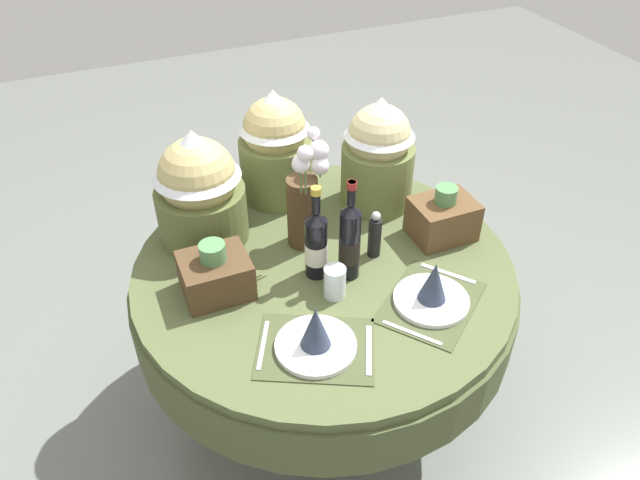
% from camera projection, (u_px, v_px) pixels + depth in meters
% --- Properties ---
extents(ground, '(8.00, 8.00, 0.00)m').
position_uv_depth(ground, '(323.00, 403.00, 2.58)').
color(ground, slate).
extents(dining_table, '(1.32, 1.32, 0.76)m').
position_uv_depth(dining_table, '(324.00, 293.00, 2.19)').
color(dining_table, '#4C5633').
rests_on(dining_table, ground).
extents(place_setting_left, '(0.42, 0.38, 0.16)m').
position_uv_depth(place_setting_left, '(316.00, 337.00, 1.78)').
color(place_setting_left, '#41492B').
rests_on(place_setting_left, dining_table).
extents(place_setting_right, '(0.43, 0.41, 0.16)m').
position_uv_depth(place_setting_right, '(432.00, 292.00, 1.93)').
color(place_setting_right, '#41492B').
rests_on(place_setting_right, dining_table).
extents(flower_vase, '(0.16, 0.20, 0.44)m').
position_uv_depth(flower_vase, '(305.00, 198.00, 2.09)').
color(flower_vase, '#47331E').
rests_on(flower_vase, dining_table).
extents(wine_bottle_left, '(0.08, 0.08, 0.34)m').
position_uv_depth(wine_bottle_left, '(316.00, 244.00, 1.99)').
color(wine_bottle_left, black).
rests_on(wine_bottle_left, dining_table).
extents(wine_bottle_right, '(0.07, 0.07, 0.37)m').
position_uv_depth(wine_bottle_right, '(350.00, 241.00, 1.98)').
color(wine_bottle_right, black).
rests_on(wine_bottle_right, dining_table).
extents(tumbler_near_right, '(0.07, 0.07, 0.11)m').
position_uv_depth(tumbler_near_right, '(335.00, 282.00, 1.95)').
color(tumbler_near_right, silver).
rests_on(tumbler_near_right, dining_table).
extents(pepper_mill, '(0.05, 0.05, 0.18)m').
position_uv_depth(pepper_mill, '(375.00, 235.00, 2.10)').
color(pepper_mill, black).
rests_on(pepper_mill, dining_table).
extents(gift_tub_back_left, '(0.31, 0.31, 0.43)m').
position_uv_depth(gift_tub_back_left, '(198.00, 184.00, 2.09)').
color(gift_tub_back_left, '#566033').
rests_on(gift_tub_back_left, dining_table).
extents(gift_tub_back_centre, '(0.28, 0.28, 0.44)m').
position_uv_depth(gift_tub_back_centre, '(275.00, 142.00, 2.30)').
color(gift_tub_back_centre, olive).
rests_on(gift_tub_back_centre, dining_table).
extents(gift_tub_back_right, '(0.27, 0.27, 0.44)m').
position_uv_depth(gift_tub_back_right, '(378.00, 149.00, 2.26)').
color(gift_tub_back_right, olive).
rests_on(gift_tub_back_right, dining_table).
extents(woven_basket_side_left, '(0.21, 0.18, 0.19)m').
position_uv_depth(woven_basket_side_left, '(216.00, 274.00, 1.96)').
color(woven_basket_side_left, '#47331E').
rests_on(woven_basket_side_left, dining_table).
extents(woven_basket_side_right, '(0.22, 0.17, 0.20)m').
position_uv_depth(woven_basket_side_right, '(443.00, 217.00, 2.19)').
color(woven_basket_side_right, brown).
rests_on(woven_basket_side_right, dining_table).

